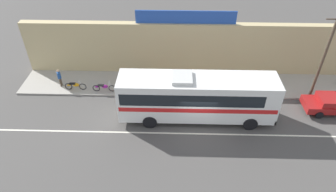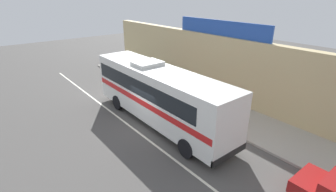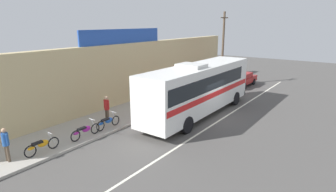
{
  "view_description": "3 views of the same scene",
  "coord_description": "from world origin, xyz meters",
  "px_view_note": "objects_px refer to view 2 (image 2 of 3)",
  "views": [
    {
      "loc": [
        -1.69,
        -16.0,
        15.18
      ],
      "look_at": [
        -2.19,
        1.53,
        1.58
      ],
      "focal_mm": 31.72,
      "sensor_mm": 36.0,
      "label": 1
    },
    {
      "loc": [
        11.51,
        -7.52,
        7.81
      ],
      "look_at": [
        -0.16,
        1.79,
        1.58
      ],
      "focal_mm": 26.73,
      "sensor_mm": 36.0,
      "label": 2
    },
    {
      "loc": [
        -16.54,
        -8.27,
        6.41
      ],
      "look_at": [
        -2.92,
        1.61,
        1.89
      ],
      "focal_mm": 29.51,
      "sensor_mm": 36.0,
      "label": 3
    }
  ],
  "objects_px": {
    "intercity_bus": "(158,92)",
    "pedestrian_by_curb": "(159,75)",
    "motorcycle_orange": "(135,76)",
    "motorcycle_purple": "(124,70)",
    "motorcycle_blue": "(146,81)",
    "pedestrian_near_shop": "(121,61)"
  },
  "relations": [
    {
      "from": "motorcycle_blue",
      "to": "motorcycle_orange",
      "type": "height_order",
      "value": "same"
    },
    {
      "from": "motorcycle_purple",
      "to": "motorcycle_orange",
      "type": "relative_size",
      "value": 0.93
    },
    {
      "from": "motorcycle_orange",
      "to": "pedestrian_by_curb",
      "type": "distance_m",
      "value": 2.66
    },
    {
      "from": "intercity_bus",
      "to": "pedestrian_by_curb",
      "type": "relative_size",
      "value": 6.53
    },
    {
      "from": "motorcycle_orange",
      "to": "pedestrian_by_curb",
      "type": "bearing_deg",
      "value": 20.22
    },
    {
      "from": "intercity_bus",
      "to": "motorcycle_orange",
      "type": "distance_m",
      "value": 8.19
    },
    {
      "from": "motorcycle_orange",
      "to": "pedestrian_by_curb",
      "type": "height_order",
      "value": "pedestrian_by_curb"
    },
    {
      "from": "motorcycle_blue",
      "to": "pedestrian_near_shop",
      "type": "bearing_deg",
      "value": 173.54
    },
    {
      "from": "intercity_bus",
      "to": "motorcycle_blue",
      "type": "distance_m",
      "value": 6.68
    },
    {
      "from": "intercity_bus",
      "to": "pedestrian_near_shop",
      "type": "bearing_deg",
      "value": 162.42
    },
    {
      "from": "motorcycle_purple",
      "to": "pedestrian_by_curb",
      "type": "height_order",
      "value": "pedestrian_by_curb"
    },
    {
      "from": "intercity_bus",
      "to": "pedestrian_near_shop",
      "type": "distance_m",
      "value": 11.95
    },
    {
      "from": "motorcycle_purple",
      "to": "motorcycle_orange",
      "type": "bearing_deg",
      "value": -4.1
    },
    {
      "from": "intercity_bus",
      "to": "motorcycle_purple",
      "type": "height_order",
      "value": "intercity_bus"
    },
    {
      "from": "intercity_bus",
      "to": "motorcycle_blue",
      "type": "bearing_deg",
      "value": 152.87
    },
    {
      "from": "intercity_bus",
      "to": "motorcycle_purple",
      "type": "distance_m",
      "value": 10.55
    },
    {
      "from": "motorcycle_blue",
      "to": "motorcycle_purple",
      "type": "relative_size",
      "value": 1.0
    },
    {
      "from": "pedestrian_by_curb",
      "to": "pedestrian_near_shop",
      "type": "bearing_deg",
      "value": -178.01
    },
    {
      "from": "motorcycle_purple",
      "to": "pedestrian_near_shop",
      "type": "distance_m",
      "value": 1.56
    },
    {
      "from": "motorcycle_blue",
      "to": "intercity_bus",
      "type": "bearing_deg",
      "value": -27.13
    },
    {
      "from": "intercity_bus",
      "to": "pedestrian_by_curb",
      "type": "height_order",
      "value": "intercity_bus"
    },
    {
      "from": "motorcycle_orange",
      "to": "pedestrian_near_shop",
      "type": "bearing_deg",
      "value": 170.03
    }
  ]
}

